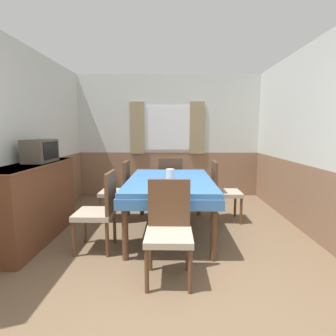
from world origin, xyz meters
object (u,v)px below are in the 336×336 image
object	(u,v)px
chair_head_near	(169,227)
vase	(170,174)
chair_head_window	(171,182)
sideboard	(34,202)
dining_table	(170,186)
tv	(41,151)
chair_left_far	(119,188)
chair_left_near	(100,208)
chair_right_far	(222,189)

from	to	relation	value
chair_head_near	vase	distance (m)	1.10
chair_head_window	sideboard	bearing A→B (deg)	-141.41
dining_table	chair_head_window	bearing A→B (deg)	90.00
chair_head_window	tv	size ratio (longest dim) A/B	1.88
sideboard	vase	bearing A→B (deg)	6.25
chair_left_far	sideboard	world-z (taller)	sideboard
chair_left_far	vase	distance (m)	1.08
dining_table	chair_left_far	bearing A→B (deg)	146.69
tv	chair_left_near	bearing A→B (deg)	-27.18
chair_right_far	tv	xyz separation A→B (m)	(-2.54, -0.61, 0.65)
chair_left_near	vase	bearing A→B (deg)	-60.94
dining_table	chair_right_far	world-z (taller)	chair_right_far
dining_table	chair_head_near	xyz separation A→B (m)	(0.00, -1.13, -0.16)
chair_left_far	chair_left_near	distance (m)	1.08
dining_table	tv	world-z (taller)	tv
tv	vase	distance (m)	1.76
chair_left_far	chair_head_near	size ratio (longest dim) A/B	1.00
chair_right_far	tv	bearing A→B (deg)	-76.48
chair_right_far	chair_head_near	size ratio (longest dim) A/B	1.00
chair_head_near	sideboard	size ratio (longest dim) A/B	0.59
dining_table	chair_right_far	distance (m)	0.99
dining_table	chair_right_far	bearing A→B (deg)	33.31
dining_table	chair_right_far	xyz separation A→B (m)	(0.82, 0.54, -0.16)
chair_left_far	chair_head_window	size ratio (longest dim) A/B	1.00
sideboard	chair_right_far	bearing A→B (deg)	17.52
chair_left_near	tv	distance (m)	1.21
chair_left_near	tv	world-z (taller)	tv
chair_head_window	sideboard	distance (m)	2.24
chair_right_far	chair_left_far	bearing A→B (deg)	-90.00
chair_head_window	chair_left_near	bearing A→B (deg)	-116.22
chair_left_far	sideboard	xyz separation A→B (m)	(-0.93, -0.81, 0.00)
chair_left_near	vase	world-z (taller)	chair_left_near
dining_table	vase	distance (m)	0.20
chair_left_far	chair_left_near	size ratio (longest dim) A/B	1.00
sideboard	vase	distance (m)	1.80
dining_table	chair_left_far	world-z (taller)	chair_left_far
chair_left_near	sideboard	bearing A→B (deg)	74.13
chair_head_near	chair_right_far	bearing A→B (deg)	-116.22
chair_right_far	chair_head_near	xyz separation A→B (m)	(-0.82, -1.66, 0.00)
dining_table	chair_head_near	distance (m)	1.14
vase	chair_left_far	bearing A→B (deg)	143.01
chair_right_far	tv	distance (m)	2.70
chair_head_window	sideboard	world-z (taller)	sideboard
dining_table	chair_left_near	world-z (taller)	chair_left_near
dining_table	chair_left_near	bearing A→B (deg)	-146.69
chair_left_far	chair_head_window	world-z (taller)	same
chair_head_near	tv	xyz separation A→B (m)	(-1.73, 1.05, 0.65)
sideboard	dining_table	bearing A→B (deg)	8.87
chair_left_far	chair_left_near	world-z (taller)	same
chair_head_window	chair_head_near	bearing A→B (deg)	-90.00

